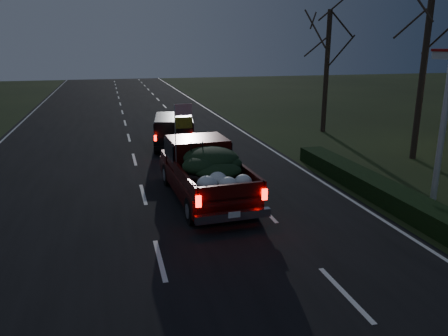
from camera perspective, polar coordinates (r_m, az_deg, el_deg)
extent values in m
plane|color=black|center=(11.00, -8.37, -11.85)|extent=(120.00, 120.00, 0.00)
cube|color=black|center=(11.00, -8.37, -11.81)|extent=(14.00, 120.00, 0.02)
cube|color=black|center=(16.15, 18.86, -2.27)|extent=(1.00, 10.00, 0.60)
cylinder|color=black|center=(21.46, 24.65, 12.22)|extent=(0.28, 0.28, 8.50)
cylinder|color=black|center=(26.82, 13.22, 12.04)|extent=(0.28, 0.28, 7.00)
cube|color=#3A0A07|center=(14.81, -2.53, -1.62)|extent=(2.40, 5.44, 0.59)
cube|color=#3A0A07|center=(15.50, -3.49, 2.22)|extent=(2.06, 1.80, 0.96)
cube|color=black|center=(15.47, -3.50, 2.61)|extent=(2.16, 1.70, 0.59)
cube|color=#3A0A07|center=(13.44, -1.01, -2.02)|extent=(2.12, 3.08, 0.06)
ellipsoid|color=black|center=(13.81, -1.43, 0.55)|extent=(1.80, 2.00, 0.64)
cylinder|color=gray|center=(14.21, -6.36, 4.00)|extent=(0.03, 0.03, 2.14)
cube|color=red|center=(14.12, -5.31, 7.60)|extent=(0.56, 0.05, 0.36)
cube|color=gold|center=(14.18, -5.27, 5.89)|extent=(0.56, 0.05, 0.36)
cube|color=black|center=(22.56, -6.53, 4.24)|extent=(2.53, 4.78, 0.57)
cube|color=black|center=(22.20, -6.58, 5.75)|extent=(2.24, 3.55, 0.76)
cube|color=black|center=(22.19, -6.59, 5.95)|extent=(2.32, 3.47, 0.46)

